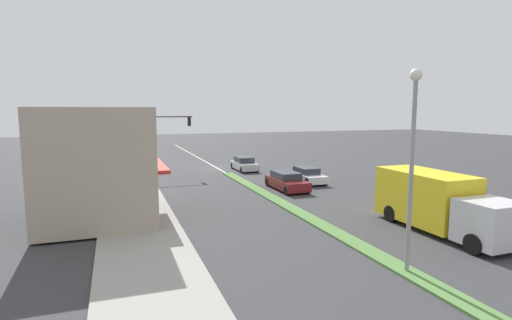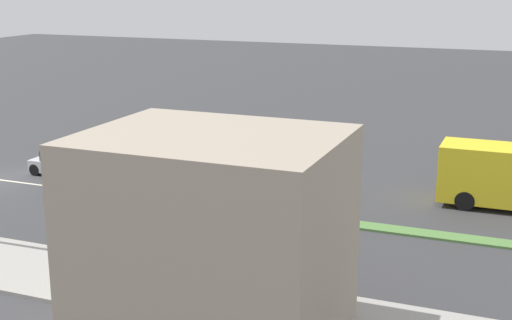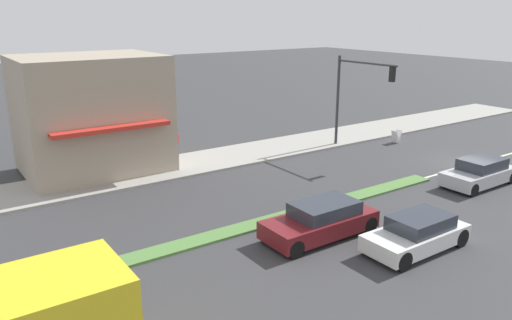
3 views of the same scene
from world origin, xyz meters
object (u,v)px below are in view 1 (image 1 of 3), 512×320
traffic_signal_main (159,133)px  delivery_truck (438,202)px  street_lamp (413,145)px  sedan_maroon (287,181)px  van_white (307,175)px  sedan_silver (244,164)px  pedestrian (109,188)px  warning_aframe_sign (160,166)px

traffic_signal_main → delivery_truck: bearing=116.7°
street_lamp → delivery_truck: size_ratio=0.98×
street_lamp → sedan_maroon: bearing=-97.9°
traffic_signal_main → van_white: (-11.12, 7.91, -3.28)m
sedan_maroon → sedan_silver: bearing=-90.0°
van_white → sedan_maroon: bearing=36.9°
traffic_signal_main → sedan_maroon: bearing=129.8°
pedestrian → sedan_maroon: bearing=179.5°
traffic_signal_main → delivery_truck: (-11.12, 22.16, -2.43)m
pedestrian → delivery_truck: 19.76m
traffic_signal_main → sedan_silver: 8.95m
van_white → sedan_silver: (2.80, -8.33, 0.02)m
delivery_truck → sedan_silver: size_ratio=1.84×
street_lamp → pedestrian: street_lamp is taller
warning_aframe_sign → delivery_truck: delivery_truck is taller
pedestrian → van_white: pedestrian is taller
traffic_signal_main → delivery_truck: size_ratio=0.75×
warning_aframe_sign → van_white: bearing=132.8°
sedan_maroon → warning_aframe_sign: bearing=-59.9°
delivery_truck → van_white: bearing=-90.0°
sedan_silver → traffic_signal_main: bearing=2.9°
pedestrian → sedan_maroon: 12.69m
street_lamp → sedan_silver: street_lamp is taller
pedestrian → sedan_maroon: size_ratio=0.35×
van_white → warning_aframe_sign: bearing=-47.2°
street_lamp → warning_aframe_sign: street_lamp is taller
van_white → sedan_maroon: sedan_maroon is taller
traffic_signal_main → street_lamp: 26.62m
traffic_signal_main → street_lamp: street_lamp is taller
sedan_maroon → traffic_signal_main: bearing=-50.2°
traffic_signal_main → sedan_silver: (-8.32, -0.42, -3.26)m
traffic_signal_main → sedan_silver: bearing=-177.1°
street_lamp → pedestrian: size_ratio=4.57×
street_lamp → sedan_maroon: size_ratio=1.62×
street_lamp → pedestrian: bearing=-56.8°
traffic_signal_main → warning_aframe_sign: (-0.37, -3.68, -3.47)m
street_lamp → delivery_truck: 7.06m
pedestrian → warning_aframe_sign: 14.38m
warning_aframe_sign → sedan_maroon: 15.83m
pedestrian → delivery_truck: delivery_truck is taller
sedan_maroon → sedan_silver: (-0.00, -10.43, -0.01)m
traffic_signal_main → van_white: size_ratio=1.38×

